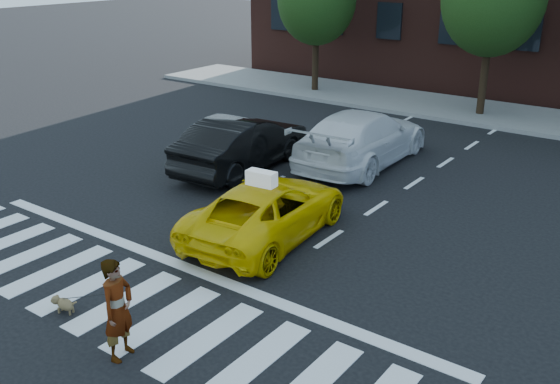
% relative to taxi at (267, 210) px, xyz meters
% --- Properties ---
extents(ground, '(120.00, 120.00, 0.00)m').
position_rel_taxi_xyz_m(ground, '(-0.41, -3.74, -0.63)').
color(ground, black).
rests_on(ground, ground).
extents(crosswalk, '(13.00, 2.40, 0.01)m').
position_rel_taxi_xyz_m(crosswalk, '(-0.41, -3.74, -0.63)').
color(crosswalk, silver).
rests_on(crosswalk, ground).
extents(stop_line, '(12.00, 0.30, 0.01)m').
position_rel_taxi_xyz_m(stop_line, '(-0.41, -2.14, -0.63)').
color(stop_line, silver).
rests_on(stop_line, ground).
extents(sidewalk_far, '(30.00, 4.00, 0.15)m').
position_rel_taxi_xyz_m(sidewalk_far, '(-0.41, 13.76, -0.56)').
color(sidewalk_far, slate).
rests_on(sidewalk_far, ground).
extents(taxi, '(2.54, 4.73, 1.26)m').
position_rel_taxi_xyz_m(taxi, '(0.00, 0.00, 0.00)').
color(taxi, '#E5BC04').
rests_on(taxi, ground).
extents(black_sedan, '(1.96, 4.84, 1.56)m').
position_rel_taxi_xyz_m(black_sedan, '(-3.34, 3.21, 0.15)').
color(black_sedan, black).
rests_on(black_sedan, ground).
extents(white_suv, '(2.50, 5.63, 1.60)m').
position_rel_taxi_xyz_m(white_suv, '(-0.82, 5.70, 0.17)').
color(white_suv, silver).
rests_on(white_suv, ground).
extents(woman, '(0.52, 0.68, 1.67)m').
position_rel_taxi_xyz_m(woman, '(0.83, -4.84, 0.21)').
color(woman, '#999999').
rests_on(woman, ground).
extents(dog, '(0.52, 0.32, 0.30)m').
position_rel_taxi_xyz_m(dog, '(-0.98, -4.61, -0.46)').
color(dog, olive).
rests_on(dog, ground).
extents(taxi_sign, '(0.67, 0.34, 0.32)m').
position_rel_taxi_xyz_m(taxi_sign, '(0.00, -0.20, 0.79)').
color(taxi_sign, white).
rests_on(taxi_sign, taxi).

